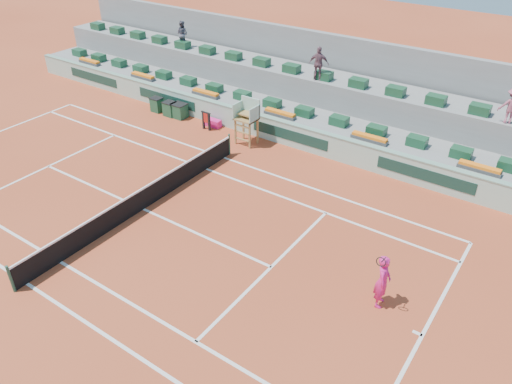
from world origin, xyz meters
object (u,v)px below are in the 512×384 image
player_bag (213,123)px  drink_cooler_a (179,111)px  umpire_chair (247,115)px  tennis_player (383,281)px

player_bag → drink_cooler_a: bearing=-175.8°
drink_cooler_a → umpire_chair: bearing=-4.2°
drink_cooler_a → tennis_player: tennis_player is taller
player_bag → tennis_player: 15.05m
player_bag → drink_cooler_a: size_ratio=1.10×
umpire_chair → tennis_player: (10.26, -6.98, -0.57)m
umpire_chair → tennis_player: 12.42m
tennis_player → player_bag: bearing=149.9°
umpire_chair → tennis_player: umpire_chair is taller
player_bag → tennis_player: bearing=-30.1°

